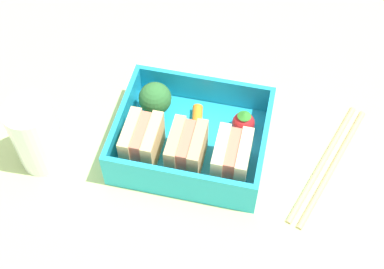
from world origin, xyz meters
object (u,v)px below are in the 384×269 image
carrot_stick_far_left (198,121)px  broccoli_floret (155,99)px  sandwich_center_left (186,149)px  drinking_glass (36,136)px  chopstick_pair (328,163)px  strawberry_far_left (243,122)px  sandwich_left (232,158)px  sandwich_center (142,141)px

carrot_stick_far_left → broccoli_floret: 5.71cm
sandwich_center_left → drinking_glass: drinking_glass is taller
chopstick_pair → drinking_glass: (32.45, 6.42, 4.16)cm
strawberry_far_left → carrot_stick_far_left: 5.47cm
sandwich_left → sandwich_center: bearing=0.0°
strawberry_far_left → carrot_stick_far_left: (5.39, 0.33, -0.84)cm
sandwich_left → sandwich_center_left: bearing=0.0°
broccoli_floret → drinking_glass: size_ratio=0.54×
drinking_glass → chopstick_pair: bearing=-168.8°
sandwich_center → chopstick_pair: 21.61cm
strawberry_far_left → sandwich_center: bearing=28.9°
sandwich_center_left → sandwich_center: bearing=0.0°
sandwich_center_left → broccoli_floret: (5.16, -5.95, 0.43)cm
strawberry_far_left → drinking_glass: bearing=20.6°
sandwich_left → sandwich_center: 10.16cm
broccoli_floret → drinking_glass: 14.14cm
sandwich_center_left → carrot_stick_far_left: 5.77cm
broccoli_floret → sandwich_center_left: bearing=130.9°
strawberry_far_left → chopstick_pair: bearing=170.0°
carrot_stick_far_left → chopstick_pair: 15.97cm
chopstick_pair → sandwich_left: bearing=20.1°
chopstick_pair → sandwich_center: bearing=10.7°
sandwich_center_left → strawberry_far_left: (-5.48, -5.82, -0.93)cm
sandwich_left → broccoli_floret: 11.85cm
broccoli_floret → chopstick_pair: (-21.08, 1.98, -3.68)cm
sandwich_center → carrot_stick_far_left: 7.74cm
sandwich_center_left → carrot_stick_far_left: size_ratio=1.30×
carrot_stick_far_left → drinking_glass: (16.61, 7.94, 2.68)cm
sandwich_left → sandwich_center_left: size_ratio=1.00×
strawberry_far_left → chopstick_pair: strawberry_far_left is taller
carrot_stick_far_left → broccoli_floret: (5.25, -0.46, 2.20)cm
sandwich_center_left → chopstick_pair: sandwich_center_left is taller
chopstick_pair → carrot_stick_far_left: bearing=-5.5°
carrot_stick_far_left → drinking_glass: 18.61cm
sandwich_left → strawberry_far_left: (-0.40, -5.82, -0.93)cm
sandwich_center → chopstick_pair: size_ratio=0.30×
sandwich_left → broccoli_floret: (10.24, -5.95, 0.43)cm
sandwich_left → drinking_glass: (21.61, 2.45, 0.91)cm
sandwich_center → drinking_glass: 11.75cm
strawberry_far_left → drinking_glass: (22.01, 8.27, 1.84)cm
sandwich_center → broccoli_floret: 5.97cm
strawberry_far_left → chopstick_pair: (-10.44, 1.85, -2.32)cm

